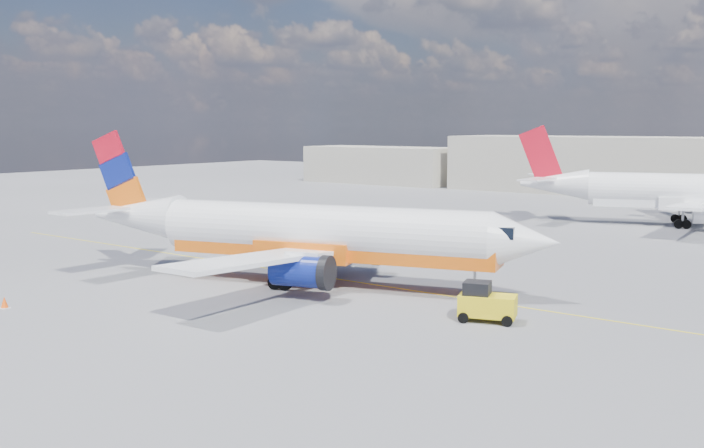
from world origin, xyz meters
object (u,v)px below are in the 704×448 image
Objects in this scene: second_jet at (692,193)px; gse_tug at (486,303)px; main_jet at (309,233)px; traffic_cone at (4,303)px.

second_jet is 44.94m from gse_tug.
main_jet reaches higher than traffic_cone.
second_jet is at bearing 73.19° from gse_tug.
main_jet is 17.35m from traffic_cone.
traffic_cone is (-8.67, -14.77, -2.82)m from main_jet.
main_jet is 49.00× the size of traffic_cone.
main_jet is 44.64m from second_jet.
second_jet is 50.16× the size of traffic_cone.
main_jet is 13.22m from gse_tug.
gse_tug is at bearing -106.87° from second_jet.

